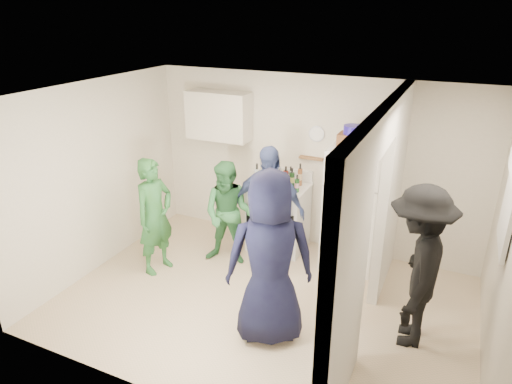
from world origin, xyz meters
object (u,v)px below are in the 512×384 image
at_px(person_navy, 270,259).
at_px(person_nook, 417,268).
at_px(fridge, 353,208).
at_px(wicker_basket, 352,140).
at_px(blue_bowl, 353,130).
at_px(person_denim, 268,209).
at_px(yellow_cup_stack_top, 376,142).
at_px(person_green_center, 229,214).
at_px(person_green_left, 155,216).
at_px(stove, 279,217).

relative_size(person_navy, person_nook, 1.08).
xyz_separation_m(fridge, person_navy, (-0.42, -1.85, 0.11)).
bearing_deg(fridge, wicker_basket, 153.43).
height_order(blue_bowl, person_denim, blue_bowl).
bearing_deg(blue_bowl, yellow_cup_stack_top, -25.11).
bearing_deg(person_denim, person_green_center, -168.91).
xyz_separation_m(person_green_center, person_navy, (1.12, -1.20, 0.22)).
bearing_deg(person_green_left, blue_bowl, -48.49).
xyz_separation_m(yellow_cup_stack_top, person_navy, (-0.64, -1.75, -0.86)).
relative_size(blue_bowl, person_denim, 0.14).
bearing_deg(person_green_center, blue_bowl, 14.97).
bearing_deg(person_green_center, fridge, 11.92).
distance_m(blue_bowl, person_navy, 2.14).
bearing_deg(person_navy, blue_bowl, -127.32).
relative_size(person_green_left, person_denim, 0.91).
relative_size(fridge, person_nook, 0.95).
relative_size(yellow_cup_stack_top, person_green_left, 0.16).
xyz_separation_m(blue_bowl, person_denim, (-0.90, -0.59, -1.02)).
xyz_separation_m(person_green_left, person_navy, (1.90, -0.62, 0.16)).
bearing_deg(wicker_basket, stove, -178.83).
xyz_separation_m(stove, fridge, (1.08, -0.03, 0.36)).
distance_m(person_navy, person_nook, 1.49).
distance_m(person_green_left, person_nook, 3.27).
height_order(yellow_cup_stack_top, person_navy, yellow_cup_stack_top).
relative_size(fridge, wicker_basket, 4.80).
bearing_deg(person_navy, wicker_basket, -127.32).
bearing_deg(wicker_basket, person_nook, -51.57).
distance_m(blue_bowl, person_denim, 1.49).
bearing_deg(person_green_left, yellow_cup_stack_top, -54.48).
bearing_deg(person_nook, person_green_left, -93.71).
xyz_separation_m(yellow_cup_stack_top, person_green_center, (-1.76, -0.55, -1.08)).
bearing_deg(stove, fridge, -1.59).
height_order(stove, person_nook, person_nook).
bearing_deg(person_green_left, stove, -32.99).
height_order(person_green_center, person_navy, person_navy).
bearing_deg(person_green_center, yellow_cup_stack_top, 6.39).
height_order(fridge, person_green_center, fridge).
bearing_deg(stove, person_denim, -82.58).
height_order(person_green_left, person_navy, person_navy).
bearing_deg(yellow_cup_stack_top, person_denim, -160.05).
distance_m(yellow_cup_stack_top, person_nook, 1.67).
distance_m(fridge, wicker_basket, 0.92).
height_order(wicker_basket, blue_bowl, blue_bowl).
height_order(person_navy, person_nook, person_navy).
xyz_separation_m(blue_bowl, person_green_left, (-2.22, -1.28, -1.10)).
relative_size(fridge, blue_bowl, 7.01).
xyz_separation_m(blue_bowl, person_green_center, (-1.44, -0.70, -1.16)).
bearing_deg(person_green_center, stove, 44.99).
distance_m(stove, fridge, 1.14).
bearing_deg(stove, person_green_center, -124.11).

